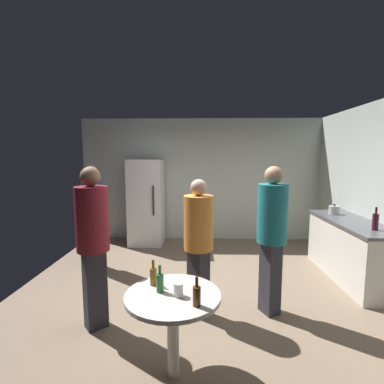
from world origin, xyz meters
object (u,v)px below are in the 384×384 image
at_px(person_in_maroon_shirt, 93,235).
at_px(refrigerator, 146,202).
at_px(wine_bottle_on_counter, 375,221).
at_px(person_in_navy_shirt, 93,209).
at_px(beer_bottle_green, 160,282).
at_px(person_in_teal_shirt, 272,229).
at_px(foreground_table, 173,306).
at_px(beer_bottle_brown, 197,295).
at_px(kettle, 334,210).
at_px(beer_bottle_amber, 153,276).
at_px(person_in_orange_shirt, 198,237).
at_px(plastic_cup_white, 178,289).

bearing_deg(person_in_maroon_shirt, refrigerator, 141.16).
distance_m(wine_bottle_on_counter, person_in_navy_shirt, 4.19).
distance_m(beer_bottle_green, person_in_maroon_shirt, 1.05).
xyz_separation_m(person_in_navy_shirt, person_in_teal_shirt, (2.62, -1.36, 0.03)).
bearing_deg(foreground_table, beer_bottle_brown, -42.65).
relative_size(beer_bottle_brown, person_in_teal_shirt, 0.13).
distance_m(kettle, beer_bottle_amber, 3.59).
relative_size(foreground_table, beer_bottle_brown, 3.48).
height_order(beer_bottle_green, person_in_orange_shirt, person_in_orange_shirt).
xyz_separation_m(foreground_table, person_in_orange_shirt, (0.21, 0.96, 0.31)).
bearing_deg(foreground_table, person_in_orange_shirt, 77.81).
relative_size(kettle, person_in_maroon_shirt, 0.14).
xyz_separation_m(plastic_cup_white, person_in_maroon_shirt, (-0.96, 0.71, 0.24)).
height_order(wine_bottle_on_counter, plastic_cup_white, wine_bottle_on_counter).
distance_m(beer_bottle_brown, plastic_cup_white, 0.21).
bearing_deg(person_in_maroon_shirt, person_in_teal_shirt, 60.99).
height_order(refrigerator, beer_bottle_amber, refrigerator).
height_order(wine_bottle_on_counter, person_in_maroon_shirt, person_in_maroon_shirt).
bearing_deg(beer_bottle_green, person_in_maroon_shirt, 141.42).
xyz_separation_m(foreground_table, beer_bottle_green, (-0.11, 0.03, 0.19)).
height_order(beer_bottle_amber, person_in_maroon_shirt, person_in_maroon_shirt).
bearing_deg(person_in_navy_shirt, person_in_orange_shirt, -5.49).
xyz_separation_m(beer_bottle_green, person_in_navy_shirt, (-1.45, 2.35, 0.19)).
height_order(refrigerator, beer_bottle_brown, refrigerator).
bearing_deg(plastic_cup_white, person_in_orange_shirt, 81.02).
relative_size(beer_bottle_green, person_in_teal_shirt, 0.13).
xyz_separation_m(refrigerator, foreground_table, (0.92, -3.70, -0.27)).
relative_size(kettle, beer_bottle_amber, 1.06).
height_order(wine_bottle_on_counter, person_in_orange_shirt, person_in_orange_shirt).
relative_size(beer_bottle_green, person_in_orange_shirt, 0.14).
xyz_separation_m(beer_bottle_green, person_in_maroon_shirt, (-0.80, 0.64, 0.22)).
bearing_deg(person_in_navy_shirt, refrigerator, 97.34).
distance_m(foreground_table, person_in_navy_shirt, 2.87).
xyz_separation_m(wine_bottle_on_counter, foreground_table, (-2.53, -1.49, -0.39)).
relative_size(person_in_orange_shirt, person_in_maroon_shirt, 0.91).
distance_m(plastic_cup_white, person_in_maroon_shirt, 1.22).
distance_m(foreground_table, person_in_teal_shirt, 1.53).
distance_m(foreground_table, beer_bottle_brown, 0.33).
relative_size(plastic_cup_white, person_in_orange_shirt, 0.07).
distance_m(person_in_teal_shirt, person_in_maroon_shirt, 2.00).
relative_size(plastic_cup_white, person_in_teal_shirt, 0.06).
distance_m(person_in_navy_shirt, person_in_maroon_shirt, 1.83).
relative_size(refrigerator, beer_bottle_green, 7.83).
xyz_separation_m(refrigerator, beer_bottle_brown, (1.12, -3.88, -0.08)).
bearing_deg(kettle, beer_bottle_green, -136.06).
height_order(plastic_cup_white, person_in_orange_shirt, person_in_orange_shirt).
relative_size(wine_bottle_on_counter, beer_bottle_amber, 1.35).
bearing_deg(kettle, wine_bottle_on_counter, -87.93).
bearing_deg(refrigerator, beer_bottle_amber, -78.33).
xyz_separation_m(beer_bottle_brown, person_in_orange_shirt, (0.01, 1.15, 0.12)).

